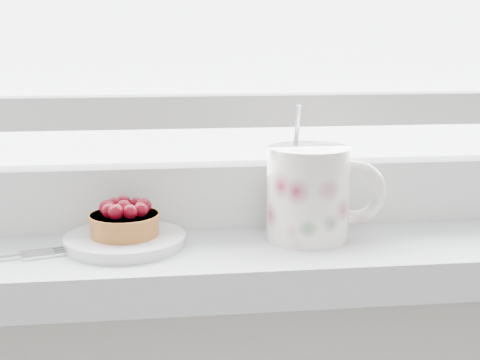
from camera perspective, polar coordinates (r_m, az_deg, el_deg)
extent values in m
cube|color=silver|center=(0.71, -3.60, -6.80)|extent=(1.60, 0.20, 0.04)
cube|color=silver|center=(0.76, -4.00, -1.19)|extent=(1.30, 0.05, 0.07)
cube|color=silver|center=(0.75, -4.11, 5.92)|extent=(1.30, 0.04, 0.04)
cylinder|color=silver|center=(0.70, -9.77, -5.13)|extent=(0.12, 0.12, 0.01)
cylinder|color=#975320|center=(0.69, -9.82, -3.77)|extent=(0.07, 0.07, 0.02)
cylinder|color=#975320|center=(0.69, -9.85, -3.08)|extent=(0.07, 0.07, 0.01)
sphere|color=#4A000A|center=(0.69, -9.88, -2.33)|extent=(0.02, 0.02, 0.02)
sphere|color=#4A000A|center=(0.69, -8.22, -2.19)|extent=(0.02, 0.02, 0.02)
sphere|color=#4A000A|center=(0.70, -8.87, -2.05)|extent=(0.01, 0.01, 0.01)
sphere|color=#4A000A|center=(0.70, -9.94, -1.95)|extent=(0.02, 0.02, 0.02)
sphere|color=#4A000A|center=(0.70, -10.73, -2.08)|extent=(0.02, 0.02, 0.02)
sphere|color=#4A000A|center=(0.69, -11.29, -2.31)|extent=(0.02, 0.02, 0.02)
sphere|color=#4A000A|center=(0.68, -11.13, -2.58)|extent=(0.01, 0.01, 0.01)
sphere|color=#4A000A|center=(0.67, -10.55, -2.70)|extent=(0.02, 0.02, 0.02)
sphere|color=#4A000A|center=(0.67, -9.36, -2.69)|extent=(0.01, 0.01, 0.01)
sphere|color=#4A000A|center=(0.68, -8.47, -2.52)|extent=(0.02, 0.02, 0.02)
cylinder|color=white|center=(0.70, 5.83, -1.15)|extent=(0.10, 0.10, 0.10)
cylinder|color=black|center=(0.70, 5.91, 2.47)|extent=(0.08, 0.08, 0.01)
torus|color=white|center=(0.71, 9.69, -1.03)|extent=(0.07, 0.03, 0.07)
cylinder|color=silver|center=(0.71, 4.86, 4.05)|extent=(0.01, 0.02, 0.06)
cube|color=silver|center=(0.69, -18.99, -6.26)|extent=(0.02, 0.01, 0.00)
cube|color=silver|center=(0.69, -16.91, -6.06)|extent=(0.04, 0.03, 0.00)
cube|color=silver|center=(0.68, -14.19, -6.05)|extent=(0.03, 0.01, 0.00)
cube|color=silver|center=(0.69, -14.29, -5.89)|extent=(0.03, 0.01, 0.00)
cube|color=silver|center=(0.69, -14.39, -5.73)|extent=(0.03, 0.01, 0.00)
cube|color=silver|center=(0.70, -14.48, -5.57)|extent=(0.03, 0.01, 0.00)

